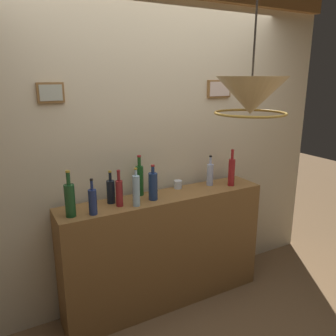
{
  "coord_description": "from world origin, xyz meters",
  "views": [
    {
      "loc": [
        -1.25,
        -1.48,
        1.96
      ],
      "look_at": [
        0.0,
        0.8,
        1.25
      ],
      "focal_mm": 36.2,
      "sensor_mm": 36.0,
      "label": 1
    }
  ],
  "objects_px": {
    "liquor_bottle_scotch": "(119,192)",
    "liquor_bottle_gin": "(153,186)",
    "liquor_bottle_vermouth": "(93,201)",
    "liquor_bottle_rye": "(70,199)",
    "liquor_bottle_bourbon": "(232,171)",
    "liquor_bottle_vodka": "(136,190)",
    "glass_tumbler_rocks": "(178,184)",
    "liquor_bottle_amaro": "(111,191)",
    "liquor_bottle_tequila": "(210,174)",
    "pendant_lamp": "(251,96)",
    "liquor_bottle_sherry": "(140,179)"
  },
  "relations": [
    {
      "from": "liquor_bottle_sherry",
      "to": "glass_tumbler_rocks",
      "type": "height_order",
      "value": "liquor_bottle_sherry"
    },
    {
      "from": "liquor_bottle_gin",
      "to": "liquor_bottle_amaro",
      "type": "relative_size",
      "value": 1.1
    },
    {
      "from": "liquor_bottle_scotch",
      "to": "glass_tumbler_rocks",
      "type": "relative_size",
      "value": 3.95
    },
    {
      "from": "liquor_bottle_bourbon",
      "to": "liquor_bottle_vermouth",
      "type": "xyz_separation_m",
      "value": [
        -1.29,
        -0.05,
        -0.03
      ]
    },
    {
      "from": "liquor_bottle_scotch",
      "to": "liquor_bottle_amaro",
      "type": "bearing_deg",
      "value": 110.85
    },
    {
      "from": "liquor_bottle_bourbon",
      "to": "liquor_bottle_tequila",
      "type": "xyz_separation_m",
      "value": [
        -0.16,
        0.1,
        -0.03
      ]
    },
    {
      "from": "liquor_bottle_vermouth",
      "to": "liquor_bottle_tequila",
      "type": "distance_m",
      "value": 1.14
    },
    {
      "from": "liquor_bottle_bourbon",
      "to": "glass_tumbler_rocks",
      "type": "height_order",
      "value": "liquor_bottle_bourbon"
    },
    {
      "from": "liquor_bottle_gin",
      "to": "glass_tumbler_rocks",
      "type": "relative_size",
      "value": 4.0
    },
    {
      "from": "liquor_bottle_rye",
      "to": "pendant_lamp",
      "type": "bearing_deg",
      "value": -34.39
    },
    {
      "from": "liquor_bottle_bourbon",
      "to": "liquor_bottle_sherry",
      "type": "relative_size",
      "value": 0.98
    },
    {
      "from": "glass_tumbler_rocks",
      "to": "liquor_bottle_gin",
      "type": "bearing_deg",
      "value": -154.83
    },
    {
      "from": "liquor_bottle_vodka",
      "to": "liquor_bottle_rye",
      "type": "height_order",
      "value": "liquor_bottle_rye"
    },
    {
      "from": "liquor_bottle_gin",
      "to": "liquor_bottle_vodka",
      "type": "height_order",
      "value": "liquor_bottle_vodka"
    },
    {
      "from": "liquor_bottle_sherry",
      "to": "pendant_lamp",
      "type": "height_order",
      "value": "pendant_lamp"
    },
    {
      "from": "liquor_bottle_scotch",
      "to": "liquor_bottle_sherry",
      "type": "relative_size",
      "value": 0.84
    },
    {
      "from": "liquor_bottle_gin",
      "to": "liquor_bottle_amaro",
      "type": "distance_m",
      "value": 0.33
    },
    {
      "from": "liquor_bottle_scotch",
      "to": "pendant_lamp",
      "type": "relative_size",
      "value": 0.43
    },
    {
      "from": "liquor_bottle_tequila",
      "to": "liquor_bottle_sherry",
      "type": "xyz_separation_m",
      "value": [
        -0.67,
        0.06,
        0.03
      ]
    },
    {
      "from": "liquor_bottle_vodka",
      "to": "liquor_bottle_rye",
      "type": "bearing_deg",
      "value": 175.49
    },
    {
      "from": "liquor_bottle_bourbon",
      "to": "liquor_bottle_sherry",
      "type": "bearing_deg",
      "value": 168.98
    },
    {
      "from": "liquor_bottle_amaro",
      "to": "liquor_bottle_vodka",
      "type": "distance_m",
      "value": 0.21
    },
    {
      "from": "glass_tumbler_rocks",
      "to": "liquor_bottle_amaro",
      "type": "bearing_deg",
      "value": -174.7
    },
    {
      "from": "liquor_bottle_vermouth",
      "to": "glass_tumbler_rocks",
      "type": "relative_size",
      "value": 3.7
    },
    {
      "from": "liquor_bottle_bourbon",
      "to": "liquor_bottle_vodka",
      "type": "bearing_deg",
      "value": -177.11
    },
    {
      "from": "pendant_lamp",
      "to": "liquor_bottle_scotch",
      "type": "bearing_deg",
      "value": 131.45
    },
    {
      "from": "liquor_bottle_vodka",
      "to": "liquor_bottle_tequila",
      "type": "xyz_separation_m",
      "value": [
        0.79,
        0.15,
        -0.02
      ]
    },
    {
      "from": "liquor_bottle_bourbon",
      "to": "liquor_bottle_scotch",
      "type": "distance_m",
      "value": 1.06
    },
    {
      "from": "liquor_bottle_vodka",
      "to": "liquor_bottle_scotch",
      "type": "distance_m",
      "value": 0.13
    },
    {
      "from": "liquor_bottle_vermouth",
      "to": "pendant_lamp",
      "type": "bearing_deg",
      "value": -37.14
    },
    {
      "from": "liquor_bottle_vermouth",
      "to": "liquor_bottle_tequila",
      "type": "xyz_separation_m",
      "value": [
        1.13,
        0.15,
        0.01
      ]
    },
    {
      "from": "liquor_bottle_vermouth",
      "to": "liquor_bottle_rye",
      "type": "bearing_deg",
      "value": 164.75
    },
    {
      "from": "liquor_bottle_amaro",
      "to": "liquor_bottle_rye",
      "type": "relative_size",
      "value": 0.78
    },
    {
      "from": "liquor_bottle_rye",
      "to": "liquor_bottle_vermouth",
      "type": "bearing_deg",
      "value": -15.25
    },
    {
      "from": "glass_tumbler_rocks",
      "to": "liquor_bottle_vodka",
      "type": "bearing_deg",
      "value": -156.7
    },
    {
      "from": "liquor_bottle_vermouth",
      "to": "liquor_bottle_rye",
      "type": "height_order",
      "value": "liquor_bottle_rye"
    },
    {
      "from": "liquor_bottle_vermouth",
      "to": "liquor_bottle_gin",
      "type": "height_order",
      "value": "liquor_bottle_gin"
    },
    {
      "from": "liquor_bottle_bourbon",
      "to": "liquor_bottle_vodka",
      "type": "xyz_separation_m",
      "value": [
        -0.95,
        -0.05,
        -0.01
      ]
    },
    {
      "from": "liquor_bottle_vermouth",
      "to": "liquor_bottle_vodka",
      "type": "distance_m",
      "value": 0.34
    },
    {
      "from": "liquor_bottle_vodka",
      "to": "liquor_bottle_sherry",
      "type": "height_order",
      "value": "liquor_bottle_sherry"
    },
    {
      "from": "liquor_bottle_tequila",
      "to": "glass_tumbler_rocks",
      "type": "height_order",
      "value": "liquor_bottle_tequila"
    },
    {
      "from": "liquor_bottle_amaro",
      "to": "liquor_bottle_vodka",
      "type": "bearing_deg",
      "value": -45.44
    },
    {
      "from": "liquor_bottle_scotch",
      "to": "liquor_bottle_gin",
      "type": "bearing_deg",
      "value": 0.49
    },
    {
      "from": "liquor_bottle_gin",
      "to": "liquor_bottle_amaro",
      "type": "bearing_deg",
      "value": 164.41
    },
    {
      "from": "liquor_bottle_gin",
      "to": "glass_tumbler_rocks",
      "type": "xyz_separation_m",
      "value": [
        0.32,
        0.15,
        -0.08
      ]
    },
    {
      "from": "liquor_bottle_rye",
      "to": "liquor_bottle_gin",
      "type": "bearing_deg",
      "value": 2.02
    },
    {
      "from": "liquor_bottle_gin",
      "to": "pendant_lamp",
      "type": "distance_m",
      "value": 1.06
    },
    {
      "from": "liquor_bottle_gin",
      "to": "liquor_bottle_rye",
      "type": "bearing_deg",
      "value": -177.98
    },
    {
      "from": "liquor_bottle_gin",
      "to": "liquor_bottle_tequila",
      "type": "height_order",
      "value": "liquor_bottle_gin"
    },
    {
      "from": "liquor_bottle_gin",
      "to": "liquor_bottle_vermouth",
      "type": "bearing_deg",
      "value": -172.86
    }
  ]
}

